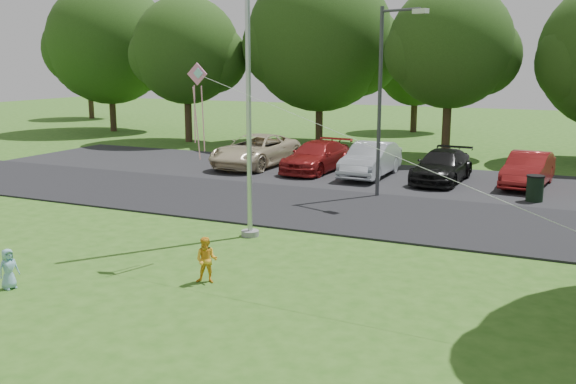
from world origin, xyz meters
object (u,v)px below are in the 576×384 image
at_px(flagpole, 248,87).
at_px(street_lamp, 386,85).
at_px(trash_can, 535,189).
at_px(kite, 211,98).
at_px(child_yellow, 207,260).
at_px(child_blue, 9,269).

xyz_separation_m(flagpole, street_lamp, (1.94, 6.57, -0.12)).
distance_m(trash_can, kite, 12.90).
xyz_separation_m(child_yellow, kite, (-0.66, 1.41, 3.50)).
height_order(flagpole, child_yellow, flagpole).
xyz_separation_m(trash_can, kite, (-6.68, -10.45, 3.53)).
xyz_separation_m(child_yellow, child_blue, (-3.69, -2.13, -0.07)).
bearing_deg(street_lamp, child_yellow, -74.70).
bearing_deg(street_lamp, kite, -79.64).
bearing_deg(trash_can, child_blue, -124.76).
xyz_separation_m(trash_can, child_blue, (-9.71, -13.99, -0.04)).
bearing_deg(flagpole, kite, -82.94).
bearing_deg(street_lamp, child_blue, -89.74).
bearing_deg(trash_can, child_yellow, -116.89).
relative_size(trash_can, child_blue, 1.08).
relative_size(trash_can, child_yellow, 0.93).
xyz_separation_m(flagpole, trash_can, (6.98, 8.00, -3.67)).
xyz_separation_m(street_lamp, child_yellow, (-0.97, -10.43, -3.52)).
relative_size(street_lamp, kite, 0.71).
distance_m(street_lamp, child_blue, 13.88).
distance_m(child_blue, kite, 5.87).
bearing_deg(child_yellow, street_lamp, 67.95).
xyz_separation_m(street_lamp, trash_can, (5.04, 1.43, -3.55)).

